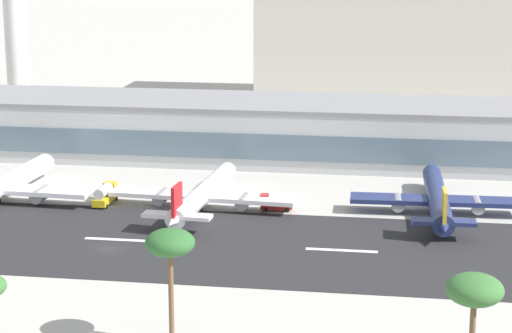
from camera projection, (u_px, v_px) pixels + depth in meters
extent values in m
plane|color=#B2AFA8|center=(107.00, 249.00, 162.44)|extent=(1400.00, 1400.00, 0.00)
cube|color=#262628|center=(116.00, 240.00, 167.30)|extent=(800.00, 39.79, 0.08)
cube|color=white|center=(118.00, 240.00, 167.22)|extent=(12.00, 1.20, 0.01)
cube|color=white|center=(342.00, 250.00, 161.55)|extent=(12.00, 1.20, 0.01)
cube|color=#B7BABC|center=(248.00, 131.00, 227.58)|extent=(209.09, 27.49, 12.88)
cube|color=slate|center=(238.00, 146.00, 214.37)|extent=(202.82, 0.30, 5.79)
cube|color=gray|center=(248.00, 102.00, 225.96)|extent=(211.18, 27.77, 1.00)
cylinder|color=silver|center=(17.00, 49.00, 275.68)|extent=(6.47, 6.47, 39.65)
cube|color=beige|center=(417.00, 30.00, 310.27)|extent=(102.60, 24.22, 43.64)
cylinder|color=white|center=(3.00, 186.00, 191.23)|extent=(6.31, 40.51, 4.03)
sphere|color=white|center=(45.00, 163.00, 210.43)|extent=(3.83, 3.83, 3.83)
cube|color=white|center=(1.00, 189.00, 190.56)|extent=(37.50, 8.14, 0.89)
cylinder|color=gray|center=(41.00, 194.00, 189.04)|extent=(2.94, 5.79, 2.62)
cylinder|color=white|center=(204.00, 193.00, 186.52)|extent=(6.27, 37.46, 3.73)
sphere|color=white|center=(227.00, 171.00, 204.21)|extent=(3.54, 3.54, 3.54)
cone|color=white|center=(175.00, 220.00, 168.82)|extent=(3.81, 6.93, 3.36)
cube|color=white|center=(203.00, 196.00, 185.90)|extent=(36.62, 8.07, 0.82)
cylinder|color=gray|center=(244.00, 202.00, 184.31)|extent=(2.78, 5.37, 2.42)
cylinder|color=gray|center=(162.00, 197.00, 187.79)|extent=(2.78, 5.37, 2.42)
cube|color=white|center=(177.00, 216.00, 170.15)|extent=(12.53, 3.92, 0.66)
cube|color=red|center=(177.00, 201.00, 169.54)|extent=(0.94, 5.06, 5.97)
cylinder|color=black|center=(201.00, 208.00, 185.30)|extent=(0.67, 0.67, 1.03)
cylinder|color=navy|center=(437.00, 197.00, 183.27)|extent=(5.00, 38.17, 3.81)
sphere|color=navy|center=(432.00, 173.00, 201.65)|extent=(3.62, 3.62, 3.62)
cone|color=navy|center=(444.00, 227.00, 164.88)|extent=(3.64, 6.96, 3.43)
cube|color=navy|center=(437.00, 200.00, 182.62)|extent=(32.84, 6.73, 0.84)
cylinder|color=gray|center=(477.00, 205.00, 181.91)|extent=(2.64, 5.41, 2.47)
cylinder|color=gray|center=(398.00, 203.00, 183.63)|extent=(2.64, 5.41, 2.47)
cube|color=navy|center=(443.00, 222.00, 166.27)|extent=(11.20, 3.49, 0.67)
cube|color=gold|center=(444.00, 207.00, 165.65)|extent=(0.77, 5.16, 6.09)
cylinder|color=black|center=(437.00, 212.00, 181.99)|extent=(0.69, 0.69, 1.05)
cube|color=gold|center=(105.00, 199.00, 189.27)|extent=(2.76, 8.55, 1.40)
cylinder|color=silver|center=(103.00, 191.00, 187.88)|extent=(2.21, 5.82, 2.10)
cube|color=gold|center=(110.00, 187.00, 191.99)|extent=(2.43, 2.08, 1.80)
cylinder|color=black|center=(116.00, 198.00, 192.07)|extent=(0.30, 0.91, 0.90)
cylinder|color=black|center=(104.00, 198.00, 192.49)|extent=(0.30, 0.91, 0.90)
cylinder|color=black|center=(107.00, 206.00, 186.36)|extent=(0.30, 0.91, 0.90)
cylinder|color=black|center=(94.00, 206.00, 186.79)|extent=(0.30, 0.91, 0.90)
cube|color=#B2231E|center=(276.00, 205.00, 184.96)|extent=(6.23, 3.06, 1.20)
cube|color=silver|center=(280.00, 198.00, 184.60)|extent=(4.55, 2.78, 1.60)
cube|color=#B2231E|center=(265.00, 198.00, 184.72)|extent=(1.92, 2.38, 1.50)
cylinder|color=black|center=(266.00, 206.00, 186.34)|extent=(0.93, 0.38, 0.90)
cylinder|color=black|center=(265.00, 210.00, 184.01)|extent=(0.93, 0.38, 0.90)
cylinder|color=black|center=(287.00, 207.00, 186.18)|extent=(0.93, 0.38, 0.90)
cylinder|color=black|center=(287.00, 210.00, 183.85)|extent=(0.93, 0.38, 0.90)
cylinder|color=brown|center=(171.00, 293.00, 123.45)|extent=(0.68, 0.68, 13.58)
ellipsoid|color=#2D602D|center=(170.00, 243.00, 121.87)|extent=(6.34, 6.34, 3.49)
ellipsoid|color=#386B33|center=(475.00, 290.00, 105.33)|extent=(6.37, 6.37, 3.50)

